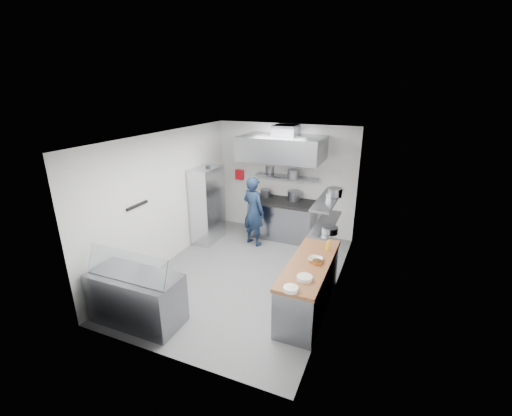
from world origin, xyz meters
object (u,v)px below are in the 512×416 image
at_px(gas_range, 283,220).
at_px(display_case, 137,298).
at_px(wire_rack, 208,205).
at_px(chef, 253,211).

xyz_separation_m(gas_range, display_case, (-1.10, -4.10, -0.03)).
bearing_deg(display_case, wire_rack, 99.42).
xyz_separation_m(gas_range, chef, (-0.51, -0.68, 0.39)).
distance_m(gas_range, wire_rack, 1.92).
bearing_deg(chef, gas_range, -107.36).
height_order(chef, display_case, chef).
relative_size(chef, wire_rack, 0.91).
distance_m(gas_range, display_case, 4.25).
bearing_deg(chef, display_case, 99.68).
bearing_deg(gas_range, wire_rack, -150.91).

